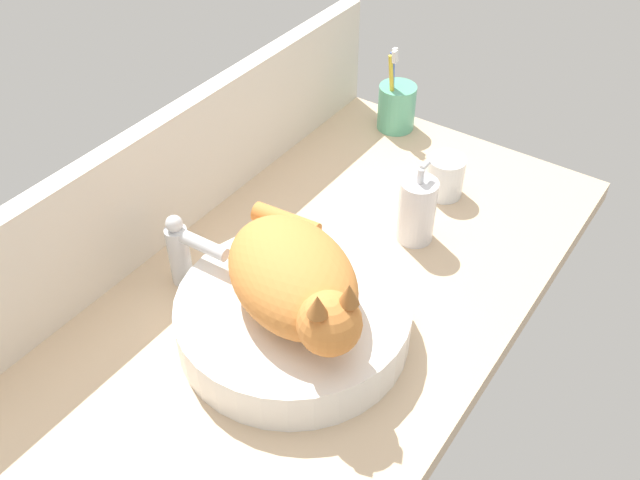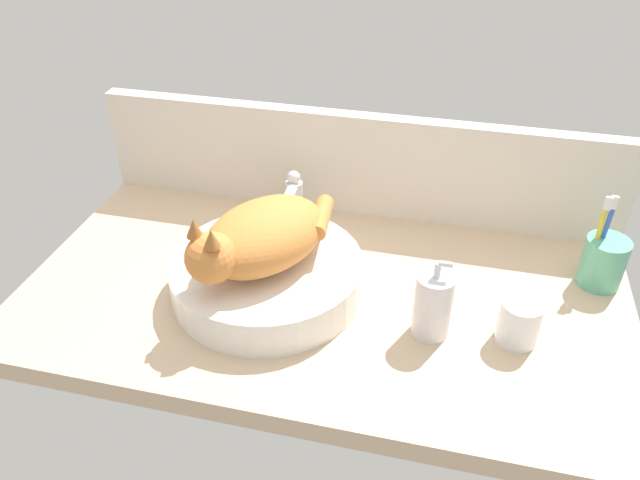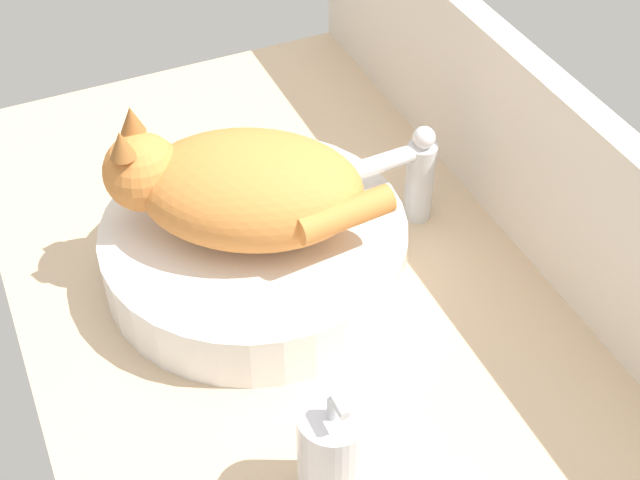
% 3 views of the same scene
% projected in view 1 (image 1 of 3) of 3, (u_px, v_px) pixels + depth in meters
% --- Properties ---
extents(ground_plane, '(1.13, 0.62, 0.04)m').
position_uv_depth(ground_plane, '(315.00, 296.00, 1.19)').
color(ground_plane, '#D1B28E').
extents(backsplash_panel, '(1.13, 0.04, 0.23)m').
position_uv_depth(backsplash_panel, '(175.00, 172.00, 1.23)').
color(backsplash_panel, silver).
rests_on(backsplash_panel, ground_plane).
extents(sink_basin, '(0.35, 0.35, 0.07)m').
position_uv_depth(sink_basin, '(294.00, 318.00, 1.08)').
color(sink_basin, white).
rests_on(sink_basin, ground_plane).
extents(cat, '(0.27, 0.30, 0.14)m').
position_uv_depth(cat, '(296.00, 279.00, 1.01)').
color(cat, orange).
rests_on(cat, sink_basin).
extents(faucet, '(0.04, 0.12, 0.14)m').
position_uv_depth(faucet, '(184.00, 250.00, 1.14)').
color(faucet, silver).
rests_on(faucet, ground_plane).
extents(soap_dispenser, '(0.07, 0.07, 0.15)m').
position_uv_depth(soap_dispenser, '(417.00, 210.00, 1.23)').
color(soap_dispenser, silver).
rests_on(soap_dispenser, ground_plane).
extents(toothbrush_cup, '(0.08, 0.08, 0.19)m').
position_uv_depth(toothbrush_cup, '(396.00, 106.00, 1.51)').
color(toothbrush_cup, '#5BB28E').
rests_on(toothbrush_cup, ground_plane).
extents(water_glass, '(0.07, 0.07, 0.08)m').
position_uv_depth(water_glass, '(445.00, 179.00, 1.34)').
color(water_glass, white).
rests_on(water_glass, ground_plane).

